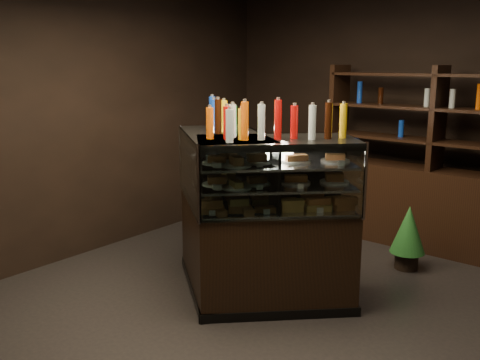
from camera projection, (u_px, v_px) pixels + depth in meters
name	position (u px, v px, depth m)	size (l,w,h in m)	color
ground	(300.00, 302.00, 4.62)	(5.00, 5.00, 0.00)	black
room_shell	(305.00, 73.00, 4.20)	(5.02, 5.02, 3.01)	black
display_case	(249.00, 244.00, 4.65)	(1.95, 1.39, 1.44)	black
food_display	(249.00, 176.00, 4.52)	(1.57, 0.94, 0.44)	#C67447
bottles_top	(250.00, 119.00, 4.42)	(1.39, 0.80, 0.30)	silver
potted_conifer	(409.00, 228.00, 5.28)	(0.34, 0.34, 0.74)	black
back_shelving	(432.00, 196.00, 5.83)	(2.47, 0.54, 2.00)	black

